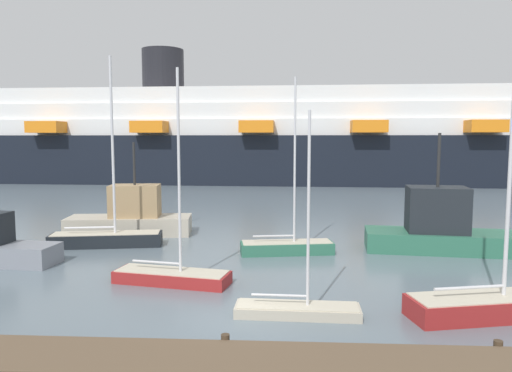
# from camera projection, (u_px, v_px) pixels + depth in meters

# --- Properties ---
(ground_plane) EXTENTS (600.00, 600.00, 0.00)m
(ground_plane) POSITION_uv_depth(u_px,v_px,m) (235.00, 320.00, 16.04)
(ground_plane) COLOR slate
(dock_pier) EXTENTS (18.43, 2.27, 0.66)m
(dock_pier) POSITION_uv_depth(u_px,v_px,m) (220.00, 367.00, 12.15)
(dock_pier) COLOR brown
(dock_pier) RESTS_ON ground_plane
(sailboat_0) EXTENTS (6.27, 2.47, 10.53)m
(sailboat_0) POSITION_uv_depth(u_px,v_px,m) (107.00, 237.00, 26.89)
(sailboat_0) COLOR black
(sailboat_0) RESTS_ON ground_plane
(sailboat_1) EXTENTS (5.88, 2.76, 10.30)m
(sailboat_1) POSITION_uv_depth(u_px,v_px,m) (491.00, 302.00, 16.25)
(sailboat_1) COLOR maroon
(sailboat_1) RESTS_ON ground_plane
(sailboat_2) EXTENTS (5.01, 2.09, 9.19)m
(sailboat_2) POSITION_uv_depth(u_px,v_px,m) (287.00, 245.00, 25.19)
(sailboat_2) COLOR #2D6B51
(sailboat_2) RESTS_ON ground_plane
(sailboat_3) EXTENTS (5.05, 2.34, 8.89)m
(sailboat_3) POSITION_uv_depth(u_px,v_px,m) (172.00, 274.00, 20.04)
(sailboat_3) COLOR maroon
(sailboat_3) RESTS_ON ground_plane
(sailboat_4) EXTENTS (4.32, 1.28, 6.99)m
(sailboat_4) POSITION_uv_depth(u_px,v_px,m) (298.00, 307.00, 16.36)
(sailboat_4) COLOR #BCB29E
(sailboat_4) RESTS_ON ground_plane
(fishing_boat_0) EXTENTS (8.46, 3.70, 6.34)m
(fishing_boat_0) POSITION_uv_depth(u_px,v_px,m) (441.00, 229.00, 25.70)
(fishing_boat_0) COLOR #2D6B51
(fishing_boat_0) RESTS_ON ground_plane
(fishing_boat_1) EXTENTS (7.84, 3.28, 5.82)m
(fishing_boat_1) POSITION_uv_depth(u_px,v_px,m) (131.00, 217.00, 30.12)
(fishing_boat_1) COLOR #BCB29E
(fishing_boat_1) RESTS_ON ground_plane
(cruise_ship) EXTENTS (116.94, 21.66, 18.51)m
(cruise_ship) POSITION_uv_depth(u_px,v_px,m) (309.00, 139.00, 66.94)
(cruise_ship) COLOR black
(cruise_ship) RESTS_ON ground_plane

